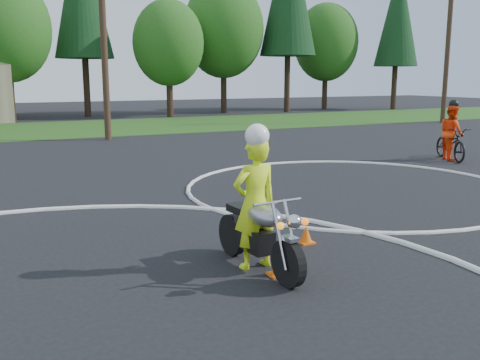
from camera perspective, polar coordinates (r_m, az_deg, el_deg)
name	(u,v)px	position (r m, az deg, el deg)	size (l,w,h in m)	color
course_markings	(177,273)	(7.59, -6.70, -9.78)	(19.05, 19.05, 0.12)	silver
primary_motorcycle	(260,233)	(7.49, 2.13, -5.70)	(0.74, 2.12, 1.11)	black
rider_primary_grp	(255,200)	(7.49, 1.61, -2.09)	(0.71, 0.49, 2.06)	#DAFF1A
rider_second_grp	(451,139)	(18.89, 21.60, 4.11)	(1.47, 2.17, 1.98)	black
traffic_cones	(290,301)	(6.35, 5.37, -12.78)	(22.87, 11.45, 0.30)	#FF630D
treeline	(198,21)	(40.07, -4.55, 16.50)	(38.20, 8.10, 14.52)	#382619
utility_poles	(103,16)	(24.05, -14.44, 16.58)	(41.60, 1.12, 10.00)	#473321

